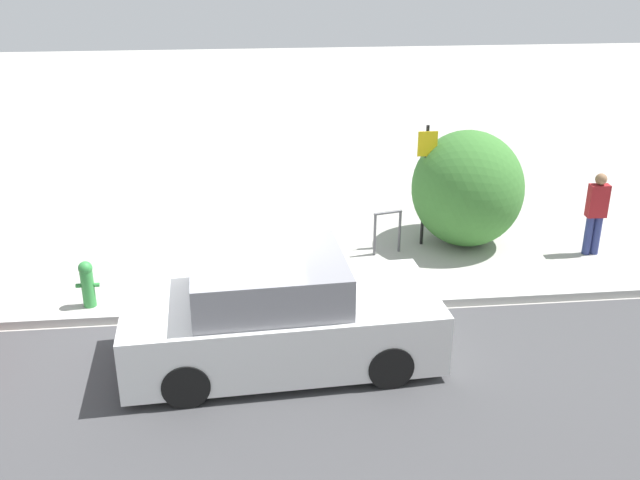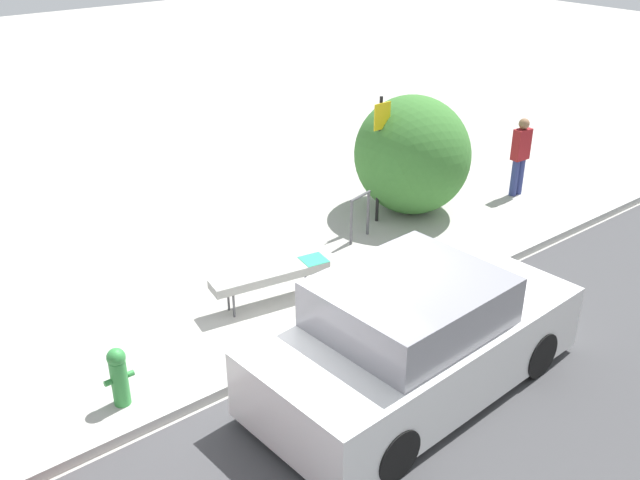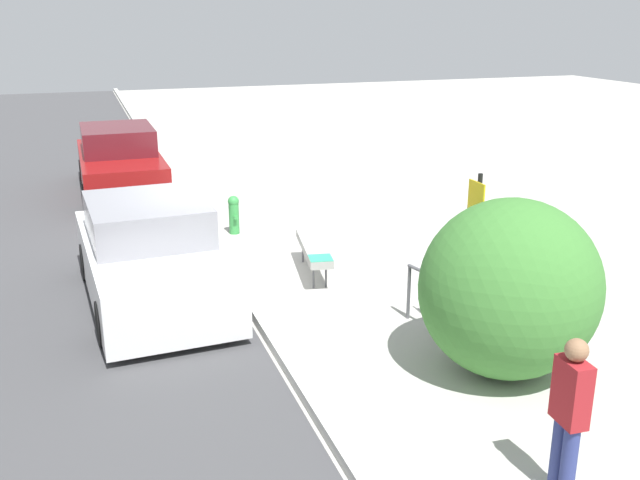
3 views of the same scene
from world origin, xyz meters
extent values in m
plane|color=#ADAAA3|center=(0.00, 0.00, 0.00)|extent=(60.00, 60.00, 0.00)
cube|color=#B7B7B2|center=(0.00, 0.00, 0.07)|extent=(60.00, 0.20, 0.13)
cylinder|color=#515156|center=(-0.11, 1.33, 0.20)|extent=(0.04, 0.04, 0.40)
cylinder|color=#515156|center=(1.11, 1.12, 0.20)|extent=(0.04, 0.04, 0.40)
cylinder|color=#515156|center=(-0.08, 1.53, 0.20)|extent=(0.04, 0.04, 0.40)
cylinder|color=#515156|center=(1.15, 1.32, 0.20)|extent=(0.04, 0.04, 0.40)
cube|color=#999993|center=(0.52, 1.32, 0.46)|extent=(1.81, 0.66, 0.13)
cube|color=teal|center=(1.22, 1.20, 0.53)|extent=(0.42, 0.41, 0.01)
cylinder|color=#515156|center=(2.67, 2.03, 0.40)|extent=(0.05, 0.05, 0.80)
cylinder|color=#515156|center=(3.15, 2.15, 0.40)|extent=(0.05, 0.05, 0.80)
cylinder|color=#515156|center=(2.91, 2.09, 0.80)|extent=(0.55, 0.18, 0.05)
cylinder|color=black|center=(3.65, 2.46, 1.15)|extent=(0.06, 0.06, 2.30)
cube|color=yellow|center=(3.65, 2.42, 1.97)|extent=(0.36, 0.02, 0.46)
cylinder|color=#338C3F|center=(-2.15, 0.55, 0.30)|extent=(0.20, 0.20, 0.60)
sphere|color=#338C3F|center=(-2.15, 0.55, 0.66)|extent=(0.22, 0.22, 0.22)
cylinder|color=#338C3F|center=(-2.29, 0.55, 0.36)|extent=(0.08, 0.07, 0.07)
cylinder|color=#338C3F|center=(-2.01, 0.55, 0.36)|extent=(0.08, 0.07, 0.07)
ellipsoid|color=#3D7A33|center=(4.47, 2.45, 1.08)|extent=(2.06, 2.18, 2.17)
cylinder|color=navy|center=(6.72, 1.67, 0.37)|extent=(0.14, 0.14, 0.73)
cylinder|color=navy|center=(6.56, 1.68, 0.37)|extent=(0.14, 0.14, 0.73)
cube|color=maroon|center=(6.64, 1.67, 1.03)|extent=(0.36, 0.21, 0.60)
sphere|color=#8C6647|center=(6.64, 1.67, 1.44)|extent=(0.21, 0.21, 0.21)
cylinder|color=black|center=(2.02, -0.40, 0.30)|extent=(0.61, 0.21, 0.60)
cylinder|color=black|center=(2.12, -2.12, 0.30)|extent=(0.61, 0.21, 0.60)
cylinder|color=black|center=(-0.55, -0.54, 0.30)|extent=(0.61, 0.21, 0.60)
cylinder|color=black|center=(-0.45, -2.26, 0.30)|extent=(0.61, 0.21, 0.60)
cube|color=white|center=(0.79, -1.33, 0.53)|extent=(4.26, 2.09, 0.84)
cube|color=gray|center=(0.62, -1.34, 1.23)|extent=(2.09, 1.78, 0.59)
cylinder|color=black|center=(-4.88, -0.46, 0.30)|extent=(0.60, 0.19, 0.60)
cylinder|color=black|center=(-4.87, -2.13, 0.30)|extent=(0.60, 0.19, 0.60)
cylinder|color=black|center=(-7.67, -0.48, 0.30)|extent=(0.60, 0.19, 0.60)
cylinder|color=black|center=(-7.66, -2.16, 0.30)|extent=(0.60, 0.19, 0.60)
cube|color=maroon|center=(-6.27, -1.31, 0.54)|extent=(4.52, 1.86, 0.88)
cube|color=#59171F|center=(-6.45, -1.31, 1.27)|extent=(2.17, 1.65, 0.62)
camera|label=1|loc=(0.40, -9.78, 5.31)|focal=40.00mm
camera|label=2|loc=(-4.48, -6.11, 5.47)|focal=40.00mm
camera|label=3|loc=(11.15, -2.20, 4.22)|focal=40.00mm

